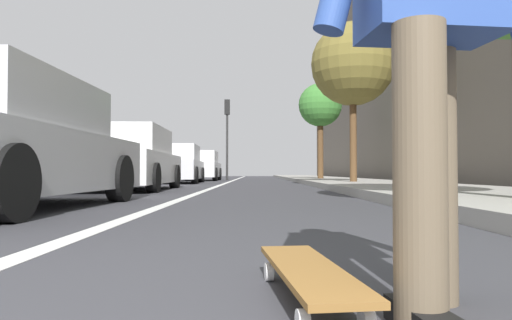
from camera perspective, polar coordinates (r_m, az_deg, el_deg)
name	(u,v)px	position (r m, az deg, el deg)	size (l,w,h in m)	color
ground_plane	(254,191)	(10.39, -0.26, -3.86)	(80.00, 80.00, 0.00)	#38383D
lane_stripe_white	(230,182)	(20.41, -3.25, -2.71)	(52.00, 0.16, 0.01)	silver
sidewalk_curb	(337,181)	(18.67, 10.12, -2.58)	(52.00, 3.20, 0.15)	#9E9B93
building_facade	(382,67)	(23.80, 15.51, 11.15)	(40.00, 1.20, 11.25)	#675F54
skateboard	(308,273)	(1.54, 6.54, -13.87)	(0.86, 0.30, 0.11)	white
parked_car_near	(3,146)	(5.91, -29.06, 1.58)	(4.51, 2.06, 1.49)	#B7B7BC
parked_car_mid	(130,160)	(11.13, -15.51, -0.04)	(4.52, 1.96, 1.47)	silver
parked_car_far	(177,165)	(17.98, -9.86, -0.62)	(4.33, 1.98, 1.47)	silver
parked_car_end	(200,166)	(23.40, -7.06, -0.80)	(4.29, 2.03, 1.49)	silver
traffic_light	(227,125)	(24.64, -3.63, 4.44)	(0.33, 0.28, 4.32)	#2D2D2D
street_tree_mid	(353,65)	(14.12, 11.99, 11.58)	(2.47, 2.47, 4.87)	brown
street_tree_far	(320,106)	(20.76, 8.02, 6.69)	(1.94, 1.94, 4.41)	brown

